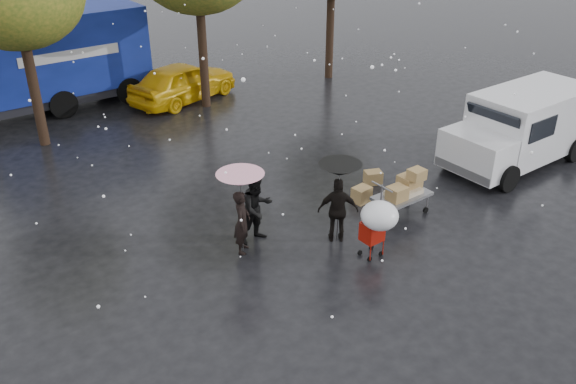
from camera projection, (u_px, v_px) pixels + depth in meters
ground at (326, 243)px, 14.52m from camera, size 90.00×90.00×0.00m
person_pink at (242, 222)px, 13.86m from camera, size 0.66×0.67×1.55m
person_middle at (257, 208)px, 14.24m from camera, size 0.87×0.69×1.74m
person_black at (338, 210)px, 14.26m from camera, size 1.00×0.90×1.63m
umbrella_pink at (240, 180)px, 13.36m from camera, size 1.08×1.08×2.01m
umbrella_black at (340, 170)px, 13.77m from camera, size 1.01×1.01×2.02m
vendor_cart at (405, 189)px, 15.40m from camera, size 1.52×0.80×1.27m
shopping_cart at (378, 218)px, 13.43m from camera, size 0.84×0.84×1.46m
white_van at (522, 126)px, 17.98m from camera, size 4.91×2.18×2.20m
blue_truck at (37, 64)px, 21.68m from camera, size 8.30×2.60×3.50m
box_ground_near at (362, 194)px, 16.23m from camera, size 0.50×0.42×0.42m
box_ground_far at (373, 177)px, 17.19m from camera, size 0.57×0.52×0.36m
yellow_taxi at (183, 82)px, 23.10m from camera, size 4.74×2.89×1.51m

